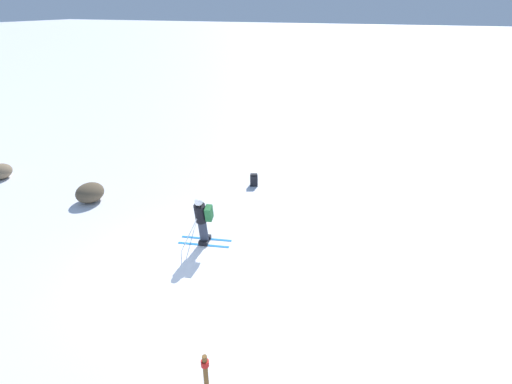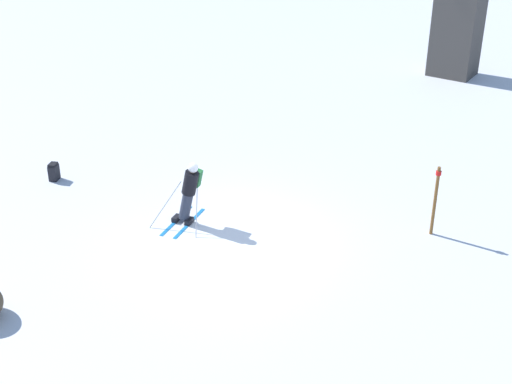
{
  "view_description": "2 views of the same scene",
  "coord_description": "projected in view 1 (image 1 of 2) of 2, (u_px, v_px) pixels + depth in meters",
  "views": [
    {
      "loc": [
        7.67,
        5.27,
        6.65
      ],
      "look_at": [
        -2.46,
        1.3,
        1.49
      ],
      "focal_mm": 28.0,
      "sensor_mm": 36.0,
      "label": 1
    },
    {
      "loc": [
        8.63,
        -11.72,
        8.81
      ],
      "look_at": [
        -0.19,
        1.34,
        0.65
      ],
      "focal_mm": 50.0,
      "sensor_mm": 36.0,
      "label": 2
    }
  ],
  "objects": [
    {
      "name": "ground_plane",
      "position": [
        180.0,
        269.0,
        11.04
      ],
      "size": [
        300.0,
        300.0,
        0.0
      ],
      "primitive_type": "plane",
      "color": "white"
    },
    {
      "name": "skier",
      "position": [
        202.0,
        219.0,
        11.69
      ],
      "size": [
        1.26,
        1.65,
        1.71
      ],
      "rotation": [
        0.0,
        0.0,
        0.21
      ],
      "color": "#1E7AC6",
      "rests_on": "ground"
    },
    {
      "name": "spare_backpack",
      "position": [
        254.0,
        180.0,
        15.98
      ],
      "size": [
        0.32,
        0.36,
        0.5
      ],
      "rotation": [
        0.0,
        0.0,
        5.12
      ],
      "color": "black",
      "rests_on": "ground"
    },
    {
      "name": "exposed_boulder_0",
      "position": [
        0.0,
        172.0,
        16.61
      ],
      "size": [
        0.96,
        0.82,
        0.63
      ],
      "primitive_type": "ellipsoid",
      "color": "#7A664C",
      "rests_on": "ground"
    },
    {
      "name": "exposed_boulder_1",
      "position": [
        90.0,
        193.0,
        14.66
      ],
      "size": [
        1.09,
        0.93,
        0.71
      ],
      "primitive_type": "ellipsoid",
      "color": "brown",
      "rests_on": "ground"
    }
  ]
}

